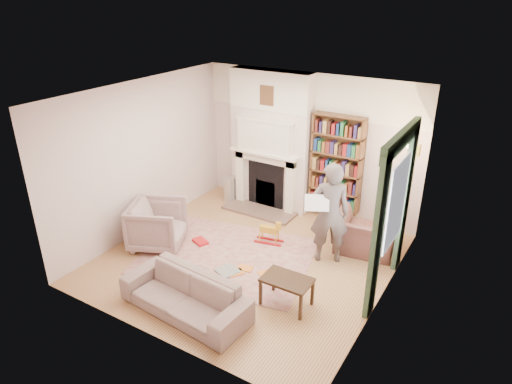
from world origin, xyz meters
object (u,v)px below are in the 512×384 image
Objects in this scene: sofa at (185,295)px; coffee_table at (287,292)px; man_reading at (330,213)px; rocking_horse at (269,232)px; armchair_reading at (365,234)px; armchair_left at (157,225)px; paraffin_heater at (229,189)px; bookcase at (336,163)px.

sofa reaches higher than coffee_table.
rocking_horse is (-1.10, -0.04, -0.65)m from man_reading.
armchair_left reaches higher than armchair_reading.
man_reading is 3.47× the size of rocking_horse.
sofa is at bearing -103.65° from rocking_horse.
coffee_table is at bearing -63.98° from rocking_horse.
sofa is at bearing 35.12° from man_reading.
armchair_reading reaches higher than paraffin_heater.
sofa is (1.58, -1.18, -0.13)m from armchair_left.
armchair_left is 0.52× the size of man_reading.
armchair_reading is 2.09m from coffee_table.
armchair_reading is 3.19m from paraffin_heater.
armchair_left is (-2.26, -2.57, -0.76)m from bookcase.
sofa is (-0.68, -3.75, -0.89)m from bookcase.
armchair_left is at bearing -91.06° from paraffin_heater.
man_reading is at bearing -71.19° from bookcase.
sofa is (-1.62, -2.91, -0.06)m from armchair_reading.
sofa is 3.68m from paraffin_heater.
sofa is 1.45m from coffee_table.
bookcase is 2.64× the size of coffee_table.
armchair_reading is 2.05× the size of rocking_horse.
armchair_reading reaches higher than coffee_table.
coffee_table is at bearing -121.04° from armchair_left.
armchair_reading is 0.54× the size of sofa.
armchair_left reaches higher than paraffin_heater.
bookcase is 3.67× the size of rocking_horse.
coffee_table is at bearing 61.34° from man_reading.
coffee_table is (2.73, -0.30, -0.19)m from armchair_left.
armchair_left is 2.75m from coffee_table.
armchair_left is 1.98m from rocking_horse.
armchair_left is 1.29× the size of coffee_table.
sofa is 3.81× the size of rocking_horse.
rocking_horse is at bearing 127.94° from coffee_table.
armchair_reading is 3.63m from armchair_left.
bookcase reaches higher than coffee_table.
man_reading reaches higher than rocking_horse.
man_reading is at bearing -21.08° from paraffin_heater.
man_reading is 3.18× the size of paraffin_heater.
bookcase is at bearing 55.57° from rocking_horse.
coffee_table is 1.77m from rocking_horse.
paraffin_heater is at bearing 137.34° from coffee_table.
armchair_reading is at bearing -154.83° from man_reading.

